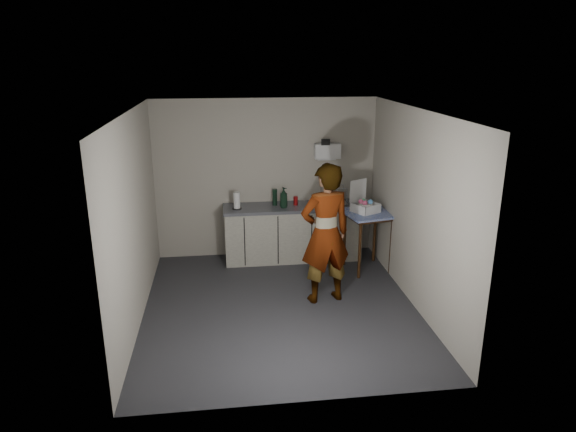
{
  "coord_description": "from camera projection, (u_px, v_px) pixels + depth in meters",
  "views": [
    {
      "loc": [
        -0.69,
        -6.19,
        3.25
      ],
      "look_at": [
        0.17,
        0.45,
        1.14
      ],
      "focal_mm": 32.0,
      "sensor_mm": 36.0,
      "label": 1
    }
  ],
  "objects": [
    {
      "name": "ceiling",
      "position": [
        279.0,
        112.0,
        6.13
      ],
      "size": [
        3.6,
        4.0,
        0.01
      ],
      "primitive_type": "cube",
      "color": "white",
      "rests_on": "wall_back"
    },
    {
      "name": "soap_bottle",
      "position": [
        284.0,
        198.0,
        8.15
      ],
      "size": [
        0.18,
        0.18,
        0.33
      ],
      "primitive_type": "imported",
      "rotation": [
        0.0,
        0.0,
        0.67
      ],
      "color": "black",
      "rests_on": "kitchen_counter"
    },
    {
      "name": "dark_bottle",
      "position": [
        275.0,
        197.0,
        8.29
      ],
      "size": [
        0.08,
        0.08,
        0.27
      ],
      "primitive_type": "cylinder",
      "color": "black",
      "rests_on": "kitchen_counter"
    },
    {
      "name": "wall_left",
      "position": [
        135.0,
        220.0,
        6.3
      ],
      "size": [
        0.02,
        4.0,
        2.6
      ],
      "primitive_type": "cube",
      "color": "#BFB4A6",
      "rests_on": "ground"
    },
    {
      "name": "wall_shelf",
      "position": [
        327.0,
        151.0,
        8.32
      ],
      "size": [
        0.42,
        0.18,
        0.37
      ],
      "color": "white",
      "rests_on": "ground"
    },
    {
      "name": "wall_right",
      "position": [
        415.0,
        210.0,
        6.74
      ],
      "size": [
        0.02,
        4.0,
        2.6
      ],
      "primitive_type": "cube",
      "color": "#BFB4A6",
      "rests_on": "ground"
    },
    {
      "name": "ground",
      "position": [
        280.0,
        307.0,
        6.91
      ],
      "size": [
        4.0,
        4.0,
        0.0
      ],
      "primitive_type": "plane",
      "color": "#2B2A30",
      "rests_on": "ground"
    },
    {
      "name": "side_table",
      "position": [
        369.0,
        220.0,
        7.89
      ],
      "size": [
        0.86,
        0.86,
        0.94
      ],
      "rotation": [
        0.0,
        0.0,
        0.2
      ],
      "color": "#3D200E",
      "rests_on": "ground"
    },
    {
      "name": "wall_back",
      "position": [
        266.0,
        179.0,
        8.4
      ],
      "size": [
        3.6,
        0.02,
        2.6
      ],
      "primitive_type": "cube",
      "color": "#BFB4A6",
      "rests_on": "ground"
    },
    {
      "name": "standing_man",
      "position": [
        325.0,
        234.0,
        6.83
      ],
      "size": [
        0.79,
        0.6,
        1.93
      ],
      "primitive_type": "imported",
      "rotation": [
        0.0,
        0.0,
        3.36
      ],
      "color": "#B2A593",
      "rests_on": "ground"
    },
    {
      "name": "kitchen_counter",
      "position": [
        292.0,
        234.0,
        8.44
      ],
      "size": [
        2.24,
        0.62,
        0.91
      ],
      "color": "black",
      "rests_on": "ground"
    },
    {
      "name": "soda_can",
      "position": [
        296.0,
        201.0,
        8.32
      ],
      "size": [
        0.07,
        0.07,
        0.14
      ],
      "primitive_type": "cylinder",
      "color": "red",
      "rests_on": "kitchen_counter"
    },
    {
      "name": "bakery_box",
      "position": [
        364.0,
        205.0,
        7.85
      ],
      "size": [
        0.47,
        0.47,
        0.48
      ],
      "rotation": [
        0.0,
        0.0,
        0.52
      ],
      "color": "white",
      "rests_on": "side_table"
    },
    {
      "name": "dish_rack",
      "position": [
        333.0,
        200.0,
        8.4
      ],
      "size": [
        0.41,
        0.31,
        0.29
      ],
      "color": "silver",
      "rests_on": "kitchen_counter"
    },
    {
      "name": "paper_towel",
      "position": [
        237.0,
        201.0,
        8.09
      ],
      "size": [
        0.15,
        0.15,
        0.27
      ],
      "color": "black",
      "rests_on": "kitchen_counter"
    }
  ]
}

